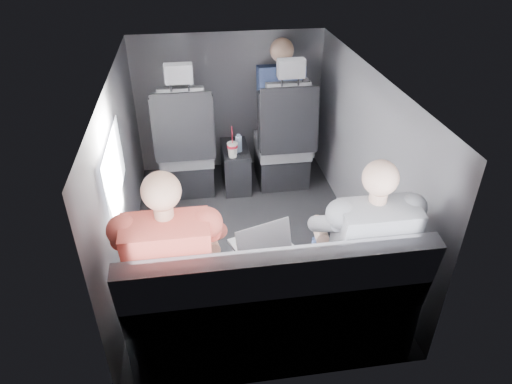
{
  "coord_description": "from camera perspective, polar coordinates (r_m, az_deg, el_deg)",
  "views": [
    {
      "loc": [
        -0.37,
        -2.9,
        2.3
      ],
      "look_at": [
        0.06,
        -0.05,
        0.49
      ],
      "focal_mm": 32.0,
      "sensor_mm": 36.0,
      "label": 1
    }
  ],
  "objects": [
    {
      "name": "side_window",
      "position": [
        3.0,
        -17.27,
        2.73
      ],
      "size": [
        0.02,
        0.75,
        0.42
      ],
      "primitive_type": "cube",
      "color": "white",
      "rests_on": "panel_left"
    },
    {
      "name": "panel_left",
      "position": [
        3.37,
        -16.45,
        1.85
      ],
      "size": [
        0.02,
        2.6,
        1.35
      ],
      "primitive_type": "cube",
      "color": "#56565B",
      "rests_on": "floor"
    },
    {
      "name": "seatbelt",
      "position": [
        3.96,
        4.14,
        9.81
      ],
      "size": [
        0.35,
        0.11,
        0.59
      ],
      "primitive_type": "cube",
      "rotation": [
        -0.14,
        0.49,
        0.0
      ],
      "color": "black",
      "rests_on": "front_seat_right"
    },
    {
      "name": "passenger_rear_left",
      "position": [
        2.55,
        -10.4,
        -8.89
      ],
      "size": [
        0.54,
        0.65,
        1.28
      ],
      "color": "#37383D",
      "rests_on": "rear_bench"
    },
    {
      "name": "soda_cup",
      "position": [
        4.06,
        -2.95,
        5.37
      ],
      "size": [
        0.1,
        0.1,
        0.29
      ],
      "color": "white",
      "rests_on": "center_console"
    },
    {
      "name": "passenger_rear_right",
      "position": [
        2.7,
        12.94,
        -6.73
      ],
      "size": [
        0.52,
        0.64,
        1.25
      ],
      "color": "navy",
      "rests_on": "rear_bench"
    },
    {
      "name": "front_seat_right",
      "position": [
        4.28,
        3.45,
        5.72
      ],
      "size": [
        0.52,
        0.58,
        1.26
      ],
      "color": "black",
      "rests_on": "floor"
    },
    {
      "name": "laptop_white",
      "position": [
        2.68,
        -10.26,
        -6.92
      ],
      "size": [
        0.41,
        0.44,
        0.25
      ],
      "color": "white",
      "rests_on": "passenger_rear_left"
    },
    {
      "name": "passenger_front_right",
      "position": [
        4.37,
        3.08,
        11.47
      ],
      "size": [
        0.43,
        0.43,
        0.9
      ],
      "color": "navy",
      "rests_on": "front_seat_right"
    },
    {
      "name": "front_seat_left",
      "position": [
        4.2,
        -8.71,
        4.85
      ],
      "size": [
        0.52,
        0.58,
        1.26
      ],
      "color": "black",
      "rests_on": "floor"
    },
    {
      "name": "center_console",
      "position": [
        4.34,
        -2.57,
        3.2
      ],
      "size": [
        0.24,
        0.48,
        0.41
      ],
      "color": "black",
      "rests_on": "floor"
    },
    {
      "name": "ceiling",
      "position": [
        3.08,
        -1.22,
        14.14
      ],
      "size": [
        2.6,
        2.6,
        0.0
      ],
      "primitive_type": "plane",
      "rotation": [
        3.14,
        0.0,
        0.0
      ],
      "color": "#B2B2AD",
      "rests_on": "panel_back"
    },
    {
      "name": "floor",
      "position": [
        3.72,
        -0.98,
        -6.03
      ],
      "size": [
        2.6,
        2.6,
        0.0
      ],
      "primitive_type": "plane",
      "color": "black",
      "rests_on": "ground"
    },
    {
      "name": "water_bottle",
      "position": [
        4.14,
        -2.18,
        6.01
      ],
      "size": [
        0.06,
        0.06,
        0.17
      ],
      "color": "#AFCCED",
      "rests_on": "center_console"
    },
    {
      "name": "laptop_silver",
      "position": [
        2.68,
        0.73,
        -6.42
      ],
      "size": [
        0.39,
        0.39,
        0.24
      ],
      "color": "#BCBDC2",
      "rests_on": "rear_bench"
    },
    {
      "name": "panel_front",
      "position": [
        4.52,
        -3.32,
        11.03
      ],
      "size": [
        1.8,
        0.02,
        1.35
      ],
      "primitive_type": "cube",
      "color": "#56565B",
      "rests_on": "floor"
    },
    {
      "name": "rear_bench",
      "position": [
        2.74,
        2.05,
        -14.58
      ],
      "size": [
        1.6,
        0.57,
        0.92
      ],
      "color": "slate",
      "rests_on": "floor"
    },
    {
      "name": "panel_right",
      "position": [
        3.56,
        13.45,
        4.05
      ],
      "size": [
        0.02,
        2.6,
        1.35
      ],
      "primitive_type": "cube",
      "color": "#56565B",
      "rests_on": "floor"
    },
    {
      "name": "laptop_black",
      "position": [
        2.83,
        12.22,
        -4.81
      ],
      "size": [
        0.44,
        0.47,
        0.26
      ],
      "color": "black",
      "rests_on": "passenger_rear_right"
    },
    {
      "name": "panel_back",
      "position": [
        2.31,
        3.31,
        -12.59
      ],
      "size": [
        1.8,
        0.02,
        1.35
      ],
      "primitive_type": "cube",
      "color": "#56565B",
      "rests_on": "floor"
    }
  ]
}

